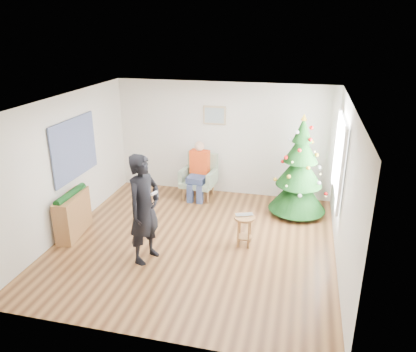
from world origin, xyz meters
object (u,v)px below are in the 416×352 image
(standing_man, at_px, (144,209))
(console, at_px, (73,215))
(christmas_tree, at_px, (300,171))
(armchair, at_px, (199,182))
(stool, at_px, (244,231))

(standing_man, relative_size, console, 1.88)
(christmas_tree, bearing_deg, standing_man, -135.35)
(armchair, bearing_deg, standing_man, -87.07)
(armchair, distance_m, standing_man, 2.85)
(console, bearing_deg, stool, -0.41)
(stool, distance_m, standing_man, 1.87)
(stool, relative_size, standing_man, 0.31)
(christmas_tree, height_order, console, christmas_tree)
(armchair, height_order, console, armchair)
(stool, distance_m, console, 3.24)
(stool, relative_size, console, 0.58)
(christmas_tree, xyz_separation_m, console, (-4.10, -1.91, -0.57))
(stool, bearing_deg, console, -173.90)
(christmas_tree, bearing_deg, console, -155.04)
(console, bearing_deg, standing_man, -22.92)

